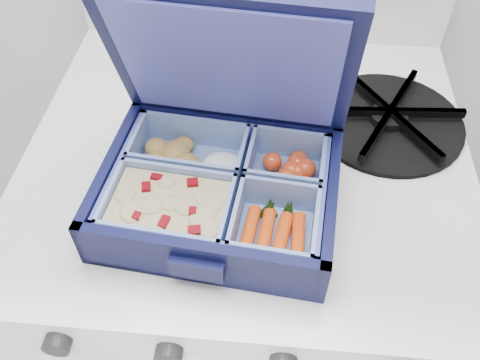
# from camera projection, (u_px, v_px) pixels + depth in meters

# --- Properties ---
(stove) EXTENTS (0.55, 0.55, 0.82)m
(stove) POSITION_uv_depth(u_px,v_px,m) (246.00, 294.00, 0.95)
(stove) COLOR silver
(stove) RESTS_ON floor
(bento_box) EXTENTS (0.26, 0.22, 0.06)m
(bento_box) POSITION_uv_depth(u_px,v_px,m) (219.00, 191.00, 0.54)
(bento_box) COLOR #0A0C33
(bento_box) RESTS_ON stove
(burner_grate) EXTENTS (0.21, 0.21, 0.03)m
(burner_grate) POSITION_uv_depth(u_px,v_px,m) (389.00, 115.00, 0.65)
(burner_grate) COLOR black
(burner_grate) RESTS_ON stove
(burner_grate_rear) EXTENTS (0.21, 0.21, 0.02)m
(burner_grate_rear) POSITION_uv_depth(u_px,v_px,m) (171.00, 40.00, 0.77)
(burner_grate_rear) COLOR black
(burner_grate_rear) RESTS_ON stove
(fork) EXTENTS (0.17, 0.12, 0.01)m
(fork) POSITION_uv_depth(u_px,v_px,m) (243.00, 118.00, 0.66)
(fork) COLOR #B8B8B8
(fork) RESTS_ON stove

